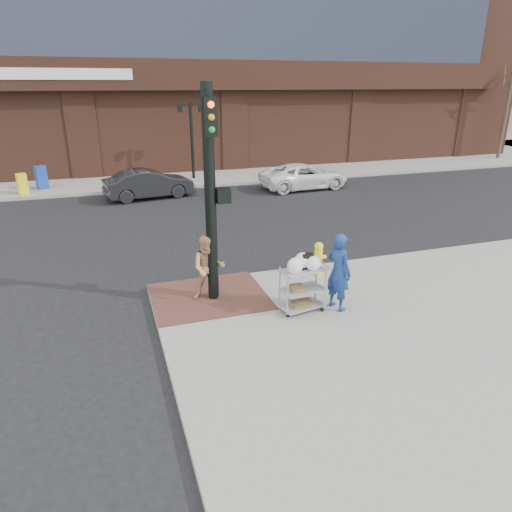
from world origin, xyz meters
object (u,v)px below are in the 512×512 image
object	(u,v)px
sedan_dark	(149,184)
utility_cart	(302,286)
lamp_post	(192,133)
fire_hydrant	(318,258)
traffic_signal_pole	(211,191)
pedestrian_tan	(209,268)
woman_blue	(339,272)
minivan_white	(304,176)

from	to	relation	value
sedan_dark	utility_cart	bearing A→B (deg)	179.47
lamp_post	fire_hydrant	world-z (taller)	lamp_post
lamp_post	utility_cart	distance (m)	16.62
traffic_signal_pole	sedan_dark	size ratio (longest dim) A/B	1.21
traffic_signal_pole	lamp_post	bearing A→B (deg)	80.76
sedan_dark	fire_hydrant	bearing A→B (deg)	-172.90
pedestrian_tan	woman_blue	bearing A→B (deg)	-13.28
pedestrian_tan	fire_hydrant	distance (m)	3.24
sedan_dark	minivan_white	distance (m)	7.78
woman_blue	traffic_signal_pole	bearing A→B (deg)	42.80
lamp_post	sedan_dark	xyz separation A→B (m)	(-2.78, -3.43, -1.94)
woman_blue	pedestrian_tan	distance (m)	3.08
minivan_white	utility_cart	size ratio (longest dim) A/B	3.31
lamp_post	utility_cart	xyz separation A→B (m)	(-0.72, -16.50, -1.84)
woman_blue	utility_cart	bearing A→B (deg)	61.26
woman_blue	pedestrian_tan	size ratio (longest dim) A/B	1.13
sedan_dark	fire_hydrant	distance (m)	11.73
traffic_signal_pole	fire_hydrant	xyz separation A→B (m)	(3.05, 0.55, -2.20)
utility_cart	fire_hydrant	distance (m)	2.24
minivan_white	lamp_post	bearing A→B (deg)	49.05
pedestrian_tan	utility_cart	distance (m)	2.29
traffic_signal_pole	utility_cart	world-z (taller)	traffic_signal_pole
fire_hydrant	woman_blue	bearing A→B (deg)	-103.18
lamp_post	minivan_white	world-z (taller)	lamp_post
minivan_white	fire_hydrant	xyz separation A→B (m)	(-4.42, -10.85, -0.01)
traffic_signal_pole	fire_hydrant	world-z (taller)	traffic_signal_pole
pedestrian_tan	utility_cart	bearing A→B (deg)	-19.62
sedan_dark	fire_hydrant	xyz separation A→B (m)	(3.35, -11.24, -0.05)
sedan_dark	traffic_signal_pole	bearing A→B (deg)	171.96
traffic_signal_pole	pedestrian_tan	distance (m)	1.87
sedan_dark	woman_blue	bearing A→B (deg)	-177.17
traffic_signal_pole	fire_hydrant	distance (m)	3.80
utility_cart	fire_hydrant	xyz separation A→B (m)	(1.29, 1.82, -0.15)
lamp_post	fire_hydrant	xyz separation A→B (m)	(0.57, -14.68, -1.99)
pedestrian_tan	sedan_dark	distance (m)	11.79
minivan_white	fire_hydrant	bearing A→B (deg)	154.36
woman_blue	pedestrian_tan	xyz separation A→B (m)	(-2.72, 1.43, -0.11)
sedan_dark	minivan_white	xyz separation A→B (m)	(7.77, -0.40, -0.05)
woman_blue	minivan_white	size ratio (longest dim) A/B	0.40
fire_hydrant	minivan_white	bearing A→B (deg)	67.83
traffic_signal_pole	minivan_white	world-z (taller)	traffic_signal_pole
fire_hydrant	traffic_signal_pole	bearing A→B (deg)	-169.76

